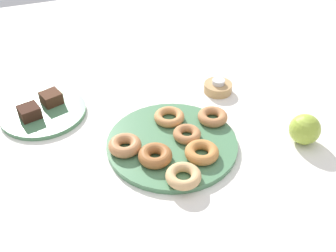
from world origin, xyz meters
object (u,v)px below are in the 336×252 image
at_px(donut_1, 155,156).
at_px(donut_5, 183,176).
at_px(candle_holder, 218,88).
at_px(tealight, 218,82).
at_px(brownie_far, 51,98).
at_px(apple, 305,129).
at_px(donut_6, 125,145).
at_px(donut_3, 169,117).
at_px(brownie_near, 29,112).
at_px(donut_2, 213,117).
at_px(donut_4, 202,152).
at_px(donut_0, 188,135).
at_px(cake_plate, 44,112).
at_px(donut_plate, 172,143).

height_order(donut_1, donut_5, donut_1).
bearing_deg(candle_holder, tealight, 0.00).
height_order(donut_5, brownie_far, brownie_far).
bearing_deg(apple, donut_6, 164.92).
height_order(tealight, apple, apple).
height_order(donut_3, tealight, tealight).
xyz_separation_m(donut_3, brownie_near, (-0.37, 0.16, 0.00)).
xyz_separation_m(donut_2, donut_4, (-0.09, -0.13, 0.00)).
distance_m(donut_0, donut_6, 0.17).
distance_m(donut_5, cake_plate, 0.50).
bearing_deg(cake_plate, brownie_near, -153.43).
bearing_deg(donut_1, apple, -8.39).
xyz_separation_m(cake_plate, candle_holder, (0.54, -0.08, 0.01)).
height_order(donut_plate, donut_5, donut_5).
bearing_deg(tealight, donut_5, -128.33).
bearing_deg(apple, donut_3, 147.15).
bearing_deg(candle_holder, donut_2, -122.37).
bearing_deg(donut_0, apple, -19.94).
bearing_deg(donut_1, donut_plate, 38.07).
relative_size(donut_6, tealight, 2.14).
relative_size(donut_4, donut_6, 1.02).
bearing_deg(donut_2, donut_6, -173.57).
height_order(donut_2, brownie_far, brownie_far).
distance_m(donut_0, cake_plate, 0.45).
bearing_deg(donut_6, donut_5, -57.42).
bearing_deg(donut_0, cake_plate, 141.52).
bearing_deg(donut_5, donut_plate, 78.96).
relative_size(donut_2, donut_5, 0.98).
bearing_deg(donut_2, donut_1, -155.34).
relative_size(donut_4, brownie_far, 1.59).
xyz_separation_m(donut_4, apple, (0.29, -0.03, 0.01)).
height_order(donut_0, donut_1, donut_1).
height_order(donut_5, apple, apple).
distance_m(donut_4, cake_plate, 0.50).
height_order(donut_plate, donut_3, donut_3).
xyz_separation_m(donut_2, brownie_far, (-0.42, 0.26, 0.00)).
bearing_deg(donut_5, tealight, 51.67).
bearing_deg(donut_3, apple, -32.85).
distance_m(brownie_near, apple, 0.77).
bearing_deg(donut_6, candle_holder, 26.28).
xyz_separation_m(donut_3, donut_5, (-0.05, -0.23, 0.00)).
height_order(donut_5, tealight, tealight).
height_order(donut_0, tealight, tealight).
xyz_separation_m(brownie_near, brownie_far, (0.07, 0.05, 0.00)).
distance_m(donut_3, cake_plate, 0.38).
xyz_separation_m(brownie_near, tealight, (0.58, -0.06, 0.01)).
bearing_deg(donut_4, cake_plate, 134.93).
xyz_separation_m(donut_1, tealight, (0.30, 0.24, 0.01)).
bearing_deg(donut_plate, candle_holder, 39.16).
bearing_deg(donut_5, donut_0, 62.58).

